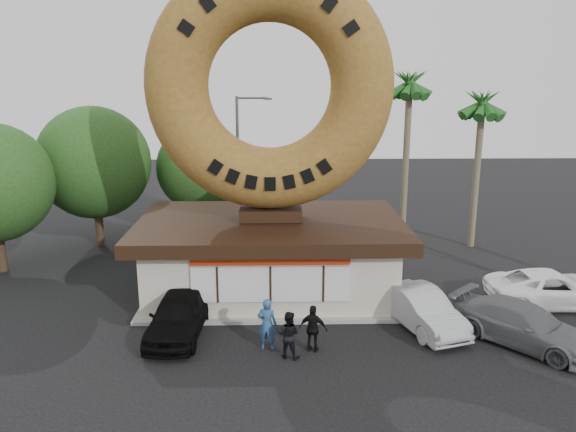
# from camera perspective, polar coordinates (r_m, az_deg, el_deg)

# --- Properties ---
(ground) EXTENTS (90.00, 90.00, 0.00)m
(ground) POSITION_cam_1_polar(r_m,az_deg,el_deg) (19.34, -1.83, -14.42)
(ground) COLOR black
(ground) RESTS_ON ground
(donut_shop) EXTENTS (11.20, 7.20, 3.80)m
(donut_shop) POSITION_cam_1_polar(r_m,az_deg,el_deg) (24.15, -1.74, -3.85)
(donut_shop) COLOR silver
(donut_shop) RESTS_ON ground
(giant_donut) EXTENTS (9.95, 2.54, 9.95)m
(giant_donut) POSITION_cam_1_polar(r_m,az_deg,el_deg) (22.96, -1.87, 13.02)
(giant_donut) COLOR olive
(giant_donut) RESTS_ON donut_shop
(tree_west) EXTENTS (6.00, 6.00, 7.65)m
(tree_west) POSITION_cam_1_polar(r_m,az_deg,el_deg) (31.84, -19.12, 5.14)
(tree_west) COLOR #473321
(tree_west) RESTS_ON ground
(tree_mid) EXTENTS (5.20, 5.20, 6.63)m
(tree_mid) POSITION_cam_1_polar(r_m,az_deg,el_deg) (32.66, -8.71, 4.87)
(tree_mid) COLOR #473321
(tree_mid) RESTS_ON ground
(palm_near) EXTENTS (2.60, 2.60, 9.75)m
(palm_near) POSITION_cam_1_polar(r_m,az_deg,el_deg) (31.81, 12.24, 12.43)
(palm_near) COLOR #726651
(palm_near) RESTS_ON ground
(palm_far) EXTENTS (2.60, 2.60, 8.75)m
(palm_far) POSITION_cam_1_polar(r_m,az_deg,el_deg) (31.42, 19.11, 10.25)
(palm_far) COLOR #726651
(palm_far) RESTS_ON ground
(street_lamp) EXTENTS (2.11, 0.20, 8.00)m
(street_lamp) POSITION_cam_1_polar(r_m,az_deg,el_deg) (33.37, -4.86, 5.99)
(street_lamp) COLOR #59595E
(street_lamp) RESTS_ON ground
(person_left) EXTENTS (0.75, 0.57, 1.86)m
(person_left) POSITION_cam_1_polar(r_m,az_deg,el_deg) (19.62, -2.14, -10.93)
(person_left) COLOR #2A4F7C
(person_left) RESTS_ON ground
(person_center) EXTENTS (0.95, 0.84, 1.64)m
(person_center) POSITION_cam_1_polar(r_m,az_deg,el_deg) (19.14, 0.04, -11.97)
(person_center) COLOR black
(person_center) RESTS_ON ground
(person_right) EXTENTS (1.06, 0.68, 1.67)m
(person_right) POSITION_cam_1_polar(r_m,az_deg,el_deg) (19.54, 2.58, -11.36)
(person_right) COLOR black
(person_right) RESTS_ON ground
(car_black) EXTENTS (2.12, 4.64, 1.54)m
(car_black) POSITION_cam_1_polar(r_m,az_deg,el_deg) (21.08, -11.07, -9.82)
(car_black) COLOR black
(car_black) RESTS_ON ground
(car_silver) EXTENTS (2.85, 4.70, 1.46)m
(car_silver) POSITION_cam_1_polar(r_m,az_deg,el_deg) (21.86, 13.37, -9.16)
(car_silver) COLOR #A8A9AD
(car_silver) RESTS_ON ground
(car_grey) EXTENTS (4.87, 5.05, 1.45)m
(car_grey) POSITION_cam_1_polar(r_m,az_deg,el_deg) (21.70, 22.74, -10.14)
(car_grey) COLOR slate
(car_grey) RESTS_ON ground
(car_white) EXTENTS (5.24, 2.44, 1.45)m
(car_white) POSITION_cam_1_polar(r_m,az_deg,el_deg) (25.60, 25.26, -6.67)
(car_white) COLOR white
(car_white) RESTS_ON ground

